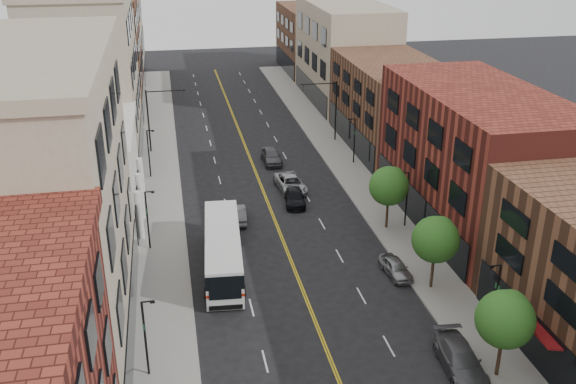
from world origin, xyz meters
TOP-DOWN VIEW (x-y plane):
  - sidewalk_left at (-10.00, 35.00)m, footprint 4.00×110.00m
  - sidewalk_right at (10.00, 35.00)m, footprint 4.00×110.00m
  - bldg_l_tanoffice at (-17.00, 13.00)m, footprint 10.00×22.00m
  - bldg_l_white at (-17.00, 31.00)m, footprint 10.00×14.00m
  - bldg_l_far_a at (-17.00, 48.00)m, footprint 10.00×20.00m
  - bldg_l_far_b at (-17.00, 68.00)m, footprint 10.00×20.00m
  - bldg_l_far_c at (-17.00, 86.00)m, footprint 10.00×16.00m
  - bldg_r_mid at (17.00, 24.00)m, footprint 10.00×22.00m
  - bldg_r_far_a at (17.00, 45.00)m, footprint 10.00×20.00m
  - bldg_r_far_b at (17.00, 66.00)m, footprint 10.00×22.00m
  - bldg_r_far_c at (17.00, 86.00)m, footprint 10.00×18.00m
  - tree_r_1 at (9.39, 4.07)m, footprint 3.40×3.40m
  - tree_r_2 at (9.39, 14.07)m, footprint 3.40×3.40m
  - tree_r_3 at (9.39, 24.07)m, footprint 3.40×3.40m
  - lamp_l_1 at (-10.95, 8.00)m, footprint 0.81×0.55m
  - lamp_l_2 at (-10.95, 24.00)m, footprint 0.81×0.55m
  - lamp_l_3 at (-10.95, 40.00)m, footprint 0.81×0.55m
  - lamp_r_1 at (10.95, 8.00)m, footprint 0.81×0.55m
  - lamp_r_2 at (10.95, 24.00)m, footprint 0.81×0.55m
  - lamp_r_3 at (10.95, 40.00)m, footprint 0.81×0.55m
  - signal_mast_left at (-10.27, 48.00)m, footprint 4.49×0.18m
  - signal_mast_right at (10.27, 48.00)m, footprint 4.49×0.18m
  - city_bus at (-5.38, 19.70)m, footprint 3.59×12.30m
  - car_parked_mid at (7.40, 4.98)m, footprint 2.53×5.41m
  - car_parked_far at (7.40, 16.32)m, footprint 1.90×3.92m
  - car_lane_behind at (-3.24, 28.00)m, footprint 1.66×4.09m
  - car_lane_a at (2.48, 30.73)m, footprint 2.36×4.71m
  - car_lane_b at (2.73, 34.00)m, footprint 2.95×5.51m
  - car_lane_c at (2.14, 42.00)m, footprint 1.93×4.76m

SIDE VIEW (x-z plane):
  - sidewalk_left at x=-10.00m, z-range 0.00..0.15m
  - sidewalk_right at x=10.00m, z-range 0.00..0.15m
  - car_parked_far at x=7.40m, z-range 0.00..1.29m
  - car_lane_a at x=2.48m, z-range 0.00..1.31m
  - car_lane_behind at x=-3.24m, z-range 0.00..1.32m
  - car_lane_b at x=2.73m, z-range 0.00..1.47m
  - car_parked_mid at x=7.40m, z-range 0.00..1.53m
  - car_lane_c at x=2.14m, z-range 0.00..1.62m
  - city_bus at x=-5.38m, z-range 0.25..3.38m
  - lamp_l_1 at x=-10.95m, z-range 0.45..5.50m
  - lamp_l_2 at x=-10.95m, z-range 0.45..5.50m
  - lamp_l_3 at x=-10.95m, z-range 0.45..5.50m
  - lamp_r_1 at x=10.95m, z-range 0.45..5.50m
  - lamp_r_2 at x=10.95m, z-range 0.45..5.50m
  - lamp_r_3 at x=10.95m, z-range 0.45..5.50m
  - bldg_l_white at x=-17.00m, z-range 0.00..8.00m
  - tree_r_1 at x=9.39m, z-range 1.33..6.92m
  - tree_r_2 at x=9.39m, z-range 1.33..6.92m
  - tree_r_3 at x=9.39m, z-range 1.33..6.92m
  - signal_mast_left at x=-10.27m, z-range 1.05..8.25m
  - signal_mast_right at x=10.27m, z-range 1.05..8.25m
  - bldg_r_far_a at x=17.00m, z-range 0.00..10.00m
  - bldg_r_far_c at x=17.00m, z-range 0.00..11.00m
  - bldg_r_mid at x=17.00m, z-range 0.00..12.00m
  - bldg_r_far_b at x=17.00m, z-range 0.00..14.00m
  - bldg_l_far_b at x=-17.00m, z-range 0.00..15.00m
  - bldg_l_tanoffice at x=-17.00m, z-range 0.00..18.00m
  - bldg_l_far_a at x=-17.00m, z-range 0.00..18.00m
  - bldg_l_far_c at x=-17.00m, z-range 0.00..20.00m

